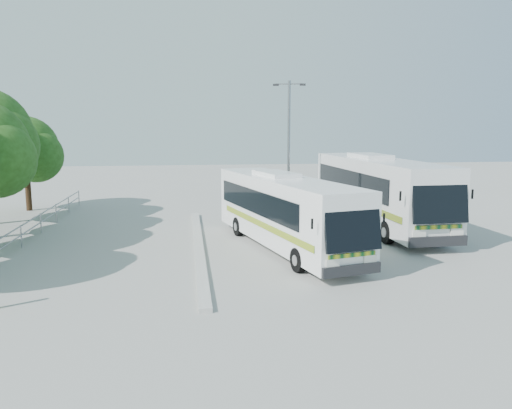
{
  "coord_description": "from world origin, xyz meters",
  "views": [
    {
      "loc": [
        -2.74,
        -19.57,
        5.25
      ],
      "look_at": [
        0.23,
        1.79,
        1.88
      ],
      "focal_mm": 35.0,
      "sensor_mm": 36.0,
      "label": 1
    }
  ],
  "objects": [
    {
      "name": "kerb_divider",
      "position": [
        -2.3,
        2.0,
        0.07
      ],
      "size": [
        0.4,
        16.0,
        0.15
      ],
      "primitive_type": "cube",
      "color": "#B2B2AD",
      "rests_on": "ground"
    },
    {
      "name": "lamppost",
      "position": [
        3.4,
        10.23,
        4.39
      ],
      "size": [
        1.93,
        0.64,
        7.96
      ],
      "rotation": [
        0.0,
        0.0,
        -0.24
      ],
      "color": "gray",
      "rests_on": "ground"
    },
    {
      "name": "railing",
      "position": [
        -10.0,
        4.0,
        0.74
      ],
      "size": [
        0.06,
        22.0,
        1.0
      ],
      "color": "gray",
      "rests_on": "ground"
    },
    {
      "name": "ground",
      "position": [
        0.0,
        0.0,
        0.0
      ],
      "size": [
        100.0,
        100.0,
        0.0
      ],
      "primitive_type": "plane",
      "color": "#979792",
      "rests_on": "ground"
    },
    {
      "name": "tree_far_e",
      "position": [
        -12.63,
        13.3,
        3.89
      ],
      "size": [
        4.54,
        4.28,
        5.92
      ],
      "color": "#382314",
      "rests_on": "ground"
    },
    {
      "name": "coach_main",
      "position": [
        1.39,
        1.3,
        1.69
      ],
      "size": [
        4.72,
        11.33,
        3.09
      ],
      "rotation": [
        0.0,
        0.0,
        0.23
      ],
      "color": "white",
      "rests_on": "ground"
    },
    {
      "name": "coach_adjacent",
      "position": [
        7.23,
        5.57,
        1.96
      ],
      "size": [
        3.08,
        12.95,
        3.57
      ],
      "rotation": [
        0.0,
        0.0,
        0.03
      ],
      "color": "silver",
      "rests_on": "ground"
    }
  ]
}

